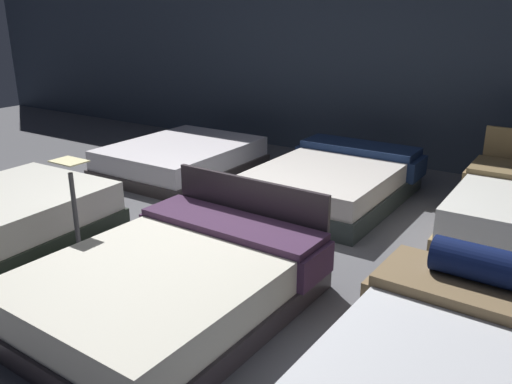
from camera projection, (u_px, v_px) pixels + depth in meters
name	position (u px, v px, depth m)	size (l,w,h in m)	color
ground_plane	(249.00, 255.00, 4.82)	(18.00, 18.00, 0.02)	#5B5B60
showroom_back_wall	(399.00, 39.00, 7.16)	(18.00, 0.06, 3.50)	#333D4C
bed_1	(172.00, 283.00, 3.86)	(1.71, 2.15, 0.77)	#322B2F
bed_3	(182.00, 158.00, 7.21)	(1.60, 2.04, 0.40)	#342E2E
bed_4	(334.00, 181.00, 6.13)	(1.58, 2.11, 0.53)	#283130
price_sign	(77.00, 228.00, 4.47)	(0.28, 0.24, 0.96)	#3F3F44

